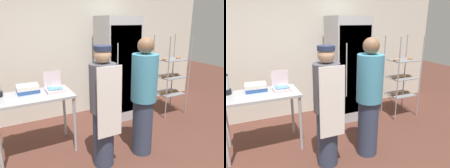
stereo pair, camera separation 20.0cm
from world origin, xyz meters
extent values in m
cube|color=silver|center=(0.00, 2.24, 1.41)|extent=(6.40, 0.12, 2.83)
cube|color=#ADAFB5|center=(0.73, 1.67, 0.99)|extent=(0.69, 0.68, 1.98)
cube|color=#93959B|center=(0.73, 1.34, 1.01)|extent=(0.63, 0.02, 1.62)
cylinder|color=silver|center=(0.54, 1.31, 1.04)|extent=(0.02, 0.02, 0.97)
cylinder|color=#93969B|center=(1.49, 1.05, 0.81)|extent=(0.02, 0.02, 1.62)
cylinder|color=#93969B|center=(2.04, 1.05, 0.81)|extent=(0.02, 0.02, 1.62)
cylinder|color=#93969B|center=(1.49, 1.51, 0.81)|extent=(0.02, 0.02, 1.62)
cylinder|color=#93969B|center=(2.04, 1.51, 0.81)|extent=(0.02, 0.02, 1.62)
cube|color=gray|center=(1.76, 1.28, 0.43)|extent=(0.51, 0.42, 0.01)
torus|color=#AD6B38|center=(1.59, 1.28, 0.46)|extent=(0.10, 0.10, 0.03)
torus|color=#AD6B38|center=(1.76, 1.28, 0.46)|extent=(0.10, 0.10, 0.03)
torus|color=#AD6B38|center=(1.94, 1.28, 0.46)|extent=(0.10, 0.10, 0.03)
cube|color=gray|center=(1.76, 1.28, 0.79)|extent=(0.51, 0.42, 0.01)
torus|color=#AD6B38|center=(1.59, 1.28, 0.81)|extent=(0.10, 0.10, 0.03)
torus|color=#AD6B38|center=(1.76, 1.28, 0.81)|extent=(0.10, 0.10, 0.03)
torus|color=#AD6B38|center=(1.94, 1.28, 0.81)|extent=(0.10, 0.10, 0.03)
cube|color=gray|center=(1.76, 1.28, 1.14)|extent=(0.51, 0.42, 0.01)
torus|color=#AD6B38|center=(1.59, 1.28, 1.17)|extent=(0.10, 0.10, 0.03)
torus|color=#AD6B38|center=(1.94, 1.28, 1.17)|extent=(0.10, 0.10, 0.03)
cube|color=#ADAFB5|center=(-0.96, 1.11, 0.87)|extent=(1.09, 0.62, 0.04)
cylinder|color=#ADAFB5|center=(-0.45, 0.84, 0.43)|extent=(0.04, 0.04, 0.85)
cylinder|color=#ADAFB5|center=(-0.45, 1.37, 0.43)|extent=(0.04, 0.04, 0.85)
cube|color=silver|center=(-0.64, 1.10, 0.91)|extent=(0.26, 0.24, 0.05)
cube|color=silver|center=(-0.64, 1.23, 1.06)|extent=(0.25, 0.01, 0.24)
torus|color=#669EC6|center=(-0.71, 1.04, 0.95)|extent=(0.08, 0.08, 0.03)
torus|color=#669EC6|center=(-0.64, 1.04, 0.95)|extent=(0.08, 0.08, 0.03)
torus|color=#669EC6|center=(-0.58, 1.04, 0.95)|extent=(0.08, 0.08, 0.03)
torus|color=#669EC6|center=(-0.71, 1.10, 0.95)|extent=(0.08, 0.08, 0.03)
torus|color=#669EC6|center=(-0.64, 1.10, 0.95)|extent=(0.08, 0.08, 0.03)
torus|color=#669EC6|center=(-0.58, 1.10, 0.95)|extent=(0.08, 0.08, 0.03)
torus|color=#669EC6|center=(-0.71, 1.16, 0.95)|extent=(0.08, 0.08, 0.03)
cube|color=#2D5193|center=(-1.00, 1.27, 0.92)|extent=(0.31, 0.26, 0.05)
cube|color=silver|center=(-1.00, 1.27, 0.97)|extent=(0.31, 0.26, 0.06)
cylinder|color=#333D56|center=(-0.22, 0.36, 0.39)|extent=(0.28, 0.28, 0.78)
cylinder|color=#4C4C56|center=(-0.22, 0.36, 1.09)|extent=(0.34, 0.34, 0.62)
sphere|color=tan|center=(-0.22, 0.36, 1.51)|extent=(0.21, 0.21, 0.21)
cube|color=white|center=(-0.22, 0.18, 0.96)|extent=(0.33, 0.02, 0.89)
cylinder|color=#232D4C|center=(-0.22, 0.36, 1.59)|extent=(0.22, 0.22, 0.06)
cylinder|color=#333D56|center=(0.41, 0.35, 0.41)|extent=(0.29, 0.29, 0.82)
cylinder|color=teal|center=(0.41, 0.35, 1.15)|extent=(0.36, 0.36, 0.65)
sphere|color=brown|center=(0.41, 0.35, 1.58)|extent=(0.22, 0.22, 0.22)
camera|label=1|loc=(-1.34, -1.98, 1.91)|focal=35.00mm
camera|label=2|loc=(-1.16, -2.07, 1.91)|focal=35.00mm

